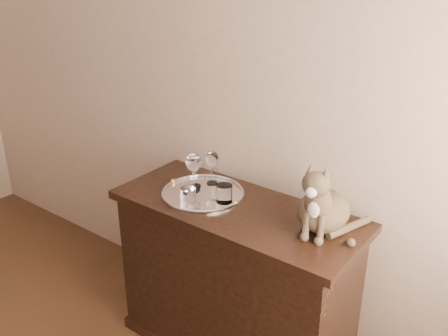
# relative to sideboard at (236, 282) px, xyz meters

# --- Properties ---
(wall_back) EXTENTS (4.00, 0.10, 2.70)m
(wall_back) POSITION_rel_sideboard_xyz_m (-0.60, 0.31, 0.93)
(wall_back) COLOR tan
(wall_back) RESTS_ON ground
(sideboard) EXTENTS (1.20, 0.50, 0.85)m
(sideboard) POSITION_rel_sideboard_xyz_m (0.00, 0.00, 0.00)
(sideboard) COLOR black
(sideboard) RESTS_ON ground
(tray) EXTENTS (0.40, 0.40, 0.01)m
(tray) POSITION_rel_sideboard_xyz_m (-0.20, -0.00, 0.43)
(tray) COLOR white
(tray) RESTS_ON sideboard
(wine_glass_a) EXTENTS (0.07, 0.07, 0.18)m
(wine_glass_a) POSITION_rel_sideboard_xyz_m (-0.28, 0.04, 0.52)
(wine_glass_a) COLOR white
(wine_glass_a) RESTS_ON tray
(wine_glass_b) EXTENTS (0.07, 0.07, 0.17)m
(wine_glass_b) POSITION_rel_sideboard_xyz_m (-0.23, 0.12, 0.52)
(wine_glass_b) COLOR white
(wine_glass_b) RESTS_ON tray
(wine_glass_d) EXTENTS (0.07, 0.07, 0.19)m
(wine_glass_d) POSITION_rel_sideboard_xyz_m (-0.26, 0.00, 0.53)
(wine_glass_d) COLOR silver
(wine_glass_d) RESTS_ON tray
(tumbler_b) EXTENTS (0.07, 0.07, 0.08)m
(tumbler_b) POSITION_rel_sideboard_xyz_m (-0.19, -0.12, 0.47)
(tumbler_b) COLOR white
(tumbler_b) RESTS_ON tray
(tumbler_c) EXTENTS (0.08, 0.08, 0.09)m
(tumbler_c) POSITION_rel_sideboard_xyz_m (-0.07, -0.01, 0.48)
(tumbler_c) COLOR white
(tumbler_c) RESTS_ON tray
(cat) EXTENTS (0.37, 0.35, 0.33)m
(cat) POSITION_rel_sideboard_xyz_m (0.40, 0.06, 0.59)
(cat) COLOR #4B3E2D
(cat) RESTS_ON sideboard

